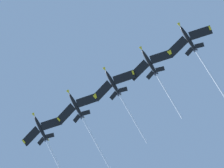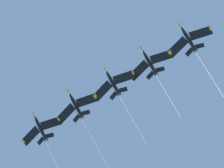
# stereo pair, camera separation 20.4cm
# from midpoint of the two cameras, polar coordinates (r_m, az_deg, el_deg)

# --- Properties ---
(jet_far_left) EXTENTS (33.42, 20.11, 18.66)m
(jet_far_left) POSITION_cam_midpoint_polar(r_m,az_deg,el_deg) (169.07, 11.23, 4.75)
(jet_far_left) COLOR black
(jet_inner_left) EXTENTS (30.15, 20.10, 17.70)m
(jet_inner_left) POSITION_cam_midpoint_polar(r_m,az_deg,el_deg) (168.93, 5.72, 1.94)
(jet_inner_left) COLOR black
(jet_centre) EXTENTS (31.92, 20.08, 18.66)m
(jet_centre) POSITION_cam_midpoint_polar(r_m,az_deg,el_deg) (169.89, 0.62, -0.83)
(jet_centre) COLOR black
(jet_inner_right) EXTENTS (33.30, 20.09, 18.16)m
(jet_inner_right) POSITION_cam_midpoint_polar(r_m,az_deg,el_deg) (173.23, -4.30, -4.31)
(jet_inner_right) COLOR black
(jet_far_right) EXTENTS (31.14, 20.09, 17.70)m
(jet_far_right) POSITION_cam_midpoint_polar(r_m,az_deg,el_deg) (179.54, -9.06, -7.62)
(jet_far_right) COLOR black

